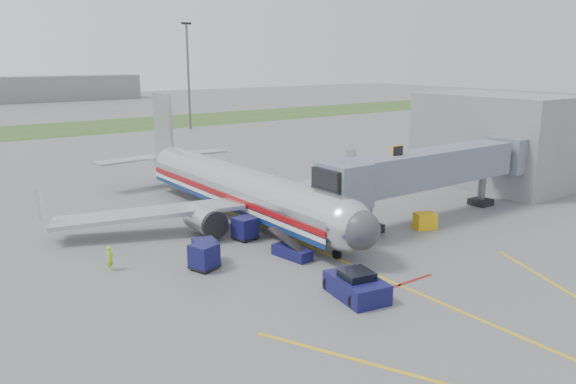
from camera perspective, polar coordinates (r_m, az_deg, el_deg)
ground at (r=38.99m, az=6.92°, el=-7.52°), size 400.00×400.00×0.00m
grass_strip at (r=119.89m, az=-23.96°, el=5.71°), size 300.00×25.00×0.01m
apron_markings at (r=34.41m, az=15.49°, el=-10.88°), size 21.52×50.00×0.01m
airliner at (r=49.91m, az=-4.99°, el=0.41°), size 32.10×35.67×10.25m
jet_bridge at (r=50.15m, az=13.96°, el=2.25°), size 25.30×4.00×6.90m
terminal at (r=66.62m, az=20.26°, el=5.00°), size 10.00×16.00×10.00m
light_mast_right at (r=113.13m, az=-10.10°, el=11.74°), size 2.00×0.44×20.40m
pushback_tug at (r=34.07m, az=6.97°, el=-9.47°), size 3.06×4.30×1.64m
baggage_cart_a at (r=44.12m, az=-4.39°, el=-3.70°), size 1.86×1.86×1.76m
baggage_cart_b at (r=39.51m, az=-8.45°, el=-5.95°), size 1.85×1.85×1.68m
baggage_cart_c at (r=38.35m, az=-8.53°, el=-6.51°), size 2.07×2.07×1.76m
belt_loader at (r=40.22m, az=0.36°, el=-6.06°), size 1.64×3.79×1.80m
ground_power_cart at (r=48.06m, az=13.75°, el=-2.88°), size 2.01×1.67×1.38m
ramp_worker at (r=39.62m, az=-17.61°, el=-6.43°), size 0.70×0.74×1.69m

